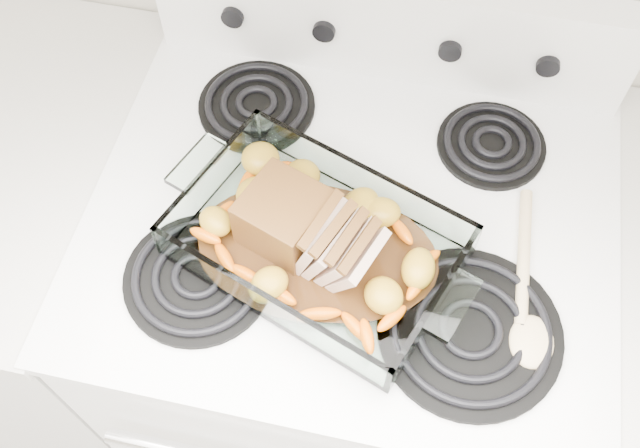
% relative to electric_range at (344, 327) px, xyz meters
% --- Properties ---
extents(electric_range, '(0.78, 0.70, 1.12)m').
position_rel_electric_range_xyz_m(electric_range, '(0.00, 0.00, 0.00)').
color(electric_range, white).
rests_on(electric_range, ground).
extents(counter_left, '(0.58, 0.68, 0.93)m').
position_rel_electric_range_xyz_m(counter_left, '(-0.67, -0.00, -0.02)').
color(counter_left, silver).
rests_on(counter_left, ground).
extents(baking_dish, '(0.37, 0.25, 0.07)m').
position_rel_electric_range_xyz_m(baking_dish, '(-0.04, -0.09, 0.48)').
color(baking_dish, white).
rests_on(baking_dish, electric_range).
extents(pork_roast, '(0.20, 0.11, 0.09)m').
position_rel_electric_range_xyz_m(pork_roast, '(-0.06, -0.09, 0.51)').
color(pork_roast, brown).
rests_on(pork_roast, baking_dish).
extents(roast_vegetables, '(0.35, 0.19, 0.04)m').
position_rel_electric_range_xyz_m(roast_vegetables, '(-0.04, -0.05, 0.49)').
color(roast_vegetables, orange).
rests_on(roast_vegetables, baking_dish).
extents(wooden_spoon, '(0.06, 0.28, 0.02)m').
position_rel_electric_range_xyz_m(wooden_spoon, '(0.26, -0.11, 0.46)').
color(wooden_spoon, beige).
rests_on(wooden_spoon, electric_range).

